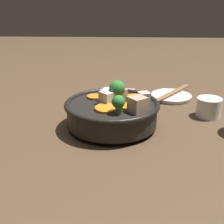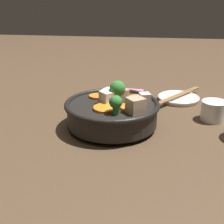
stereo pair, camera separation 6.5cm
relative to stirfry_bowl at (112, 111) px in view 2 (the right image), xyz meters
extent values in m
plane|color=#4C3826|center=(0.00, 0.00, -0.04)|extent=(3.00, 3.00, 0.00)
cylinder|color=black|center=(0.00, 0.00, -0.04)|extent=(0.12, 0.12, 0.01)
cylinder|color=black|center=(0.00, 0.00, -0.01)|extent=(0.22, 0.22, 0.05)
torus|color=black|center=(0.00, 0.00, 0.02)|extent=(0.23, 0.23, 0.01)
cylinder|color=brown|center=(0.00, 0.00, 0.00)|extent=(0.20, 0.20, 0.03)
cylinder|color=orange|center=(-0.07, 0.00, 0.02)|extent=(0.04, 0.04, 0.01)
cylinder|color=orange|center=(-0.04, 0.05, 0.02)|extent=(0.06, 0.06, 0.01)
cylinder|color=orange|center=(0.04, -0.01, 0.02)|extent=(0.06, 0.06, 0.01)
cylinder|color=orange|center=(-0.05, -0.04, 0.02)|extent=(0.06, 0.06, 0.01)
cylinder|color=orange|center=(0.02, 0.04, 0.02)|extent=(0.06, 0.06, 0.01)
cylinder|color=green|center=(0.06, 0.02, 0.03)|extent=(0.01, 0.01, 0.02)
sphere|color=#2D752D|center=(0.06, 0.02, 0.05)|extent=(0.03, 0.03, 0.03)
cylinder|color=green|center=(-0.01, 0.01, 0.03)|extent=(0.02, 0.02, 0.02)
sphere|color=#2D752D|center=(-0.01, 0.01, 0.05)|extent=(0.04, 0.04, 0.04)
cube|color=silver|center=(0.00, -0.01, 0.03)|extent=(0.04, 0.04, 0.03)
cube|color=tan|center=(0.05, 0.06, 0.03)|extent=(0.05, 0.05, 0.03)
cube|color=silver|center=(-0.02, -0.01, 0.03)|extent=(0.04, 0.04, 0.03)
cube|color=silver|center=(-0.02, 0.08, 0.03)|extent=(0.03, 0.03, 0.02)
cube|color=tan|center=(-0.04, 0.02, 0.03)|extent=(0.03, 0.03, 0.02)
cylinder|color=white|center=(-0.22, 0.17, -0.04)|extent=(0.12, 0.12, 0.01)
torus|color=white|center=(-0.22, 0.17, -0.03)|extent=(0.13, 0.13, 0.01)
cylinder|color=white|center=(-0.08, 0.25, -0.02)|extent=(0.06, 0.06, 0.05)
cylinder|color=brown|center=(-0.08, 0.25, 0.00)|extent=(0.05, 0.05, 0.00)
cube|color=#D16B84|center=(-0.26, 0.02, -0.04)|extent=(0.11, 0.08, 0.00)
cylinder|color=olive|center=(-0.22, 0.17, -0.03)|extent=(0.18, 0.13, 0.01)
cylinder|color=olive|center=(-0.23, 0.17, -0.03)|extent=(0.18, 0.13, 0.01)
camera|label=1|loc=(0.69, 0.03, 0.27)|focal=50.00mm
camera|label=2|loc=(0.69, 0.09, 0.27)|focal=50.00mm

